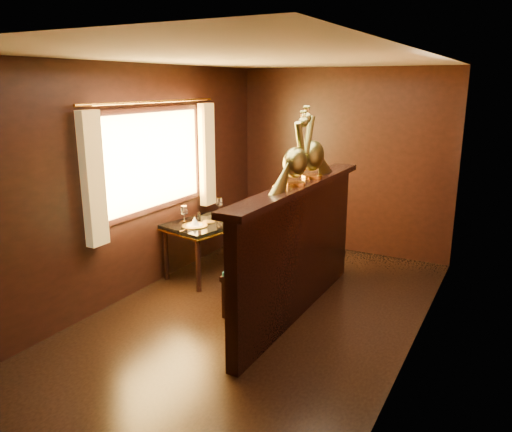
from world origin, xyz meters
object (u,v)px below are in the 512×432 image
(peacock_left, at_px, (295,149))
(chair_left, at_px, (259,256))
(peacock_right, at_px, (313,142))
(chair_right, at_px, (265,246))
(dining_table, at_px, (212,226))

(peacock_left, bearing_deg, chair_left, -159.54)
(peacock_right, bearing_deg, chair_right, -142.58)
(dining_table, relative_size, peacock_right, 1.76)
(peacock_left, bearing_deg, chair_right, 161.32)
(dining_table, distance_m, peacock_left, 1.88)
(chair_right, xyz_separation_m, peacock_right, (0.38, 0.29, 1.06))
(chair_right, height_order, peacock_left, peacock_left)
(chair_left, bearing_deg, peacock_left, 17.29)
(dining_table, bearing_deg, chair_left, -23.95)
(chair_left, relative_size, peacock_left, 1.81)
(dining_table, xyz_separation_m, chair_left, (1.07, -0.78, 0.03))
(chair_right, relative_size, peacock_right, 1.76)
(chair_right, bearing_deg, chair_left, -92.79)
(chair_left, distance_m, peacock_right, 1.24)
(chair_right, relative_size, peacock_left, 1.87)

